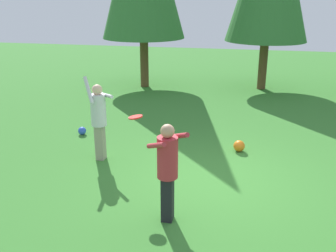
{
  "coord_description": "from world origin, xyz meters",
  "views": [
    {
      "loc": [
        0.6,
        -7.09,
        3.63
      ],
      "look_at": [
        -0.97,
        0.18,
        1.05
      ],
      "focal_mm": 40.87,
      "sensor_mm": 36.0,
      "label": 1
    }
  ],
  "objects": [
    {
      "name": "ball_blue",
      "position": [
        -3.74,
        1.95,
        0.11
      ],
      "size": [
        0.22,
        0.22,
        0.22
      ],
      "primitive_type": "sphere",
      "color": "blue",
      "rests_on": "ground_plane"
    },
    {
      "name": "person_thrower",
      "position": [
        -2.63,
        0.54,
        1.06
      ],
      "size": [
        0.69,
        0.69,
        1.95
      ],
      "rotation": [
        0.0,
        0.0,
        -0.76
      ],
      "color": "gray",
      "rests_on": "ground_plane"
    },
    {
      "name": "ground_plane",
      "position": [
        0.0,
        0.0,
        0.0
      ],
      "size": [
        40.0,
        40.0,
        0.0
      ],
      "primitive_type": "plane",
      "color": "#387A2D"
    },
    {
      "name": "frisbee",
      "position": [
        -1.41,
        -0.61,
        1.46
      ],
      "size": [
        0.3,
        0.3,
        0.07
      ],
      "color": "red"
    },
    {
      "name": "ball_orange",
      "position": [
        0.48,
        1.67,
        0.14
      ],
      "size": [
        0.28,
        0.28,
        0.28
      ],
      "primitive_type": "sphere",
      "color": "orange",
      "rests_on": "ground_plane"
    },
    {
      "name": "person_catcher",
      "position": [
        -0.59,
        -1.6,
        1.02
      ],
      "size": [
        0.74,
        0.75,
        1.71
      ],
      "rotation": [
        0.0,
        0.0,
        2.26
      ],
      "color": "black",
      "rests_on": "ground_plane"
    }
  ]
}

